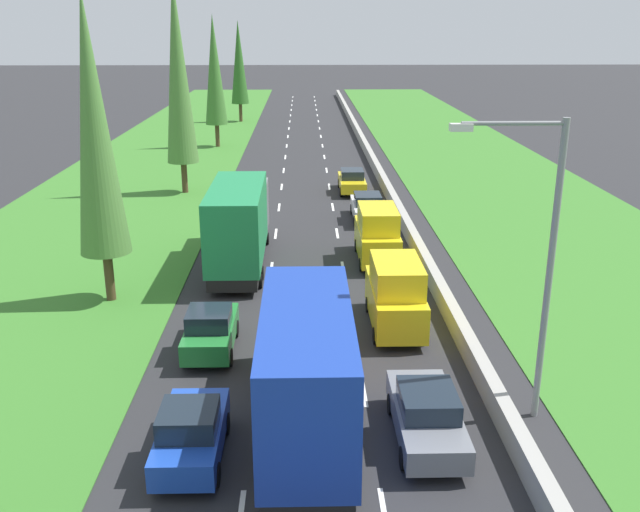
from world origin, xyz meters
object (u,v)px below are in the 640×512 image
poplar_tree_third (178,71)px  poplar_tree_fourth (214,70)px  yellow_van_right_lane (395,294)px  green_hatchback_left_lane (211,330)px  green_box_truck_left_lane (239,223)px  poplar_tree_second (94,127)px  street_light_mast (540,253)px  yellow_sedan_right_lane (352,181)px  blue_hatchback_left_lane (191,433)px  poplar_tree_fifth (239,63)px  blue_box_truck_centre_lane (307,364)px  yellow_van_right_lane_fourth (377,235)px  white_sedan_right_lane (367,207)px  grey_sedan_right_lane (426,415)px

poplar_tree_third → poplar_tree_fourth: poplar_tree_third is taller
yellow_van_right_lane → green_hatchback_left_lane: yellow_van_right_lane is taller
green_hatchback_left_lane → green_box_truck_left_lane: size_ratio=0.41×
poplar_tree_second → street_light_mast: (14.98, -9.72, -2.22)m
street_light_mast → green_box_truck_left_lane: bearing=124.7°
yellow_sedan_right_lane → poplar_tree_fourth: bearing=121.0°
poplar_tree_third → poplar_tree_second: bearing=-90.0°
yellow_van_right_lane → poplar_tree_fourth: (-11.79, 42.69, 5.78)m
blue_hatchback_left_lane → poplar_tree_fourth: 51.93m
poplar_tree_third → poplar_tree_fifth: (0.81, 37.62, -1.41)m
poplar_tree_fifth → blue_box_truck_centre_lane: bearing=-83.7°
green_box_truck_left_lane → poplar_tree_second: size_ratio=0.73×
green_box_truck_left_lane → blue_hatchback_left_lane: bearing=-89.9°
yellow_van_right_lane_fourth → white_sedan_right_lane: size_ratio=1.09×
white_sedan_right_lane → poplar_tree_fifth: size_ratio=0.38×
yellow_van_right_lane → white_sedan_right_lane: size_ratio=1.09×
poplar_tree_second → blue_hatchback_left_lane: bearing=-66.0°
blue_box_truck_centre_lane → green_hatchback_left_lane: bearing=122.9°
blue_hatchback_left_lane → white_sedan_right_lane: blue_hatchback_left_lane is taller
yellow_van_right_lane → green_hatchback_left_lane: size_ratio=1.26×
poplar_tree_second → poplar_tree_fourth: (0.08, 39.52, -0.27)m
poplar_tree_third → street_light_mast: bearing=-63.4°
white_sedan_right_lane → blue_box_truck_centre_lane: size_ratio=0.48×
blue_hatchback_left_lane → street_light_mast: 10.88m
yellow_van_right_lane → poplar_tree_fourth: 44.67m
yellow_van_right_lane → yellow_van_right_lane_fourth: bearing=89.1°
grey_sedan_right_lane → white_sedan_right_lane: same height
yellow_van_right_lane_fourth → white_sedan_right_lane: 7.78m
green_hatchback_left_lane → poplar_tree_third: 26.83m
blue_hatchback_left_lane → poplar_tree_fourth: poplar_tree_fourth is taller
poplar_tree_second → poplar_tree_third: size_ratio=0.88×
poplar_tree_fourth → yellow_van_right_lane: bearing=-74.6°
poplar_tree_second → poplar_tree_third: 20.20m
blue_hatchback_left_lane → poplar_tree_fifth: 69.97m
green_hatchback_left_lane → yellow_sedan_right_lane: bearing=74.8°
yellow_sedan_right_lane → yellow_van_right_lane_fourth: bearing=-89.2°
yellow_sedan_right_lane → poplar_tree_fifth: (-10.98, 37.72, 6.14)m
green_hatchback_left_lane → poplar_tree_fifth: size_ratio=0.33×
blue_box_truck_centre_lane → poplar_tree_second: poplar_tree_second is taller
blue_box_truck_centre_lane → street_light_mast: bearing=6.1°
white_sedan_right_lane → poplar_tree_second: bearing=-133.9°
white_sedan_right_lane → green_box_truck_left_lane: size_ratio=0.48×
yellow_van_right_lane_fourth → blue_hatchback_left_lane: size_ratio=1.26×
poplar_tree_fourth → poplar_tree_fifth: 18.30m
green_box_truck_left_lane → poplar_tree_fifth: poplar_tree_fifth is taller
white_sedan_right_lane → blue_box_truck_centre_lane: (-3.81, -23.09, 1.37)m
poplar_tree_second → street_light_mast: poplar_tree_second is taller
yellow_van_right_lane_fourth → poplar_tree_third: (-12.00, 15.27, 6.96)m
blue_box_truck_centre_lane → yellow_sedan_right_lane: 30.73m
white_sedan_right_lane → yellow_sedan_right_lane: bearing=93.3°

